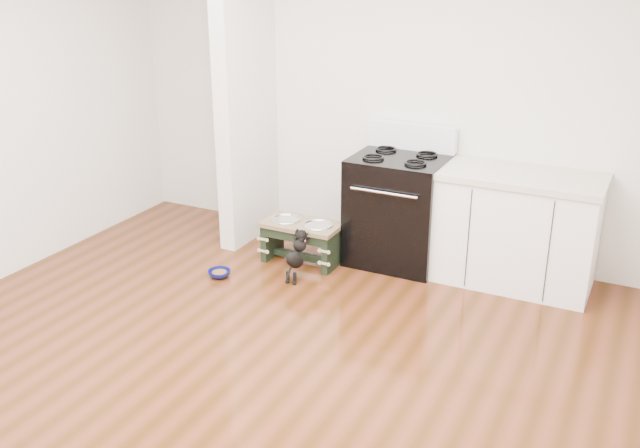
# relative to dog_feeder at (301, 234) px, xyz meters

# --- Properties ---
(ground) EXTENTS (5.00, 5.00, 0.00)m
(ground) POSITION_rel_dog_feeder_xyz_m (0.46, -1.76, -0.26)
(ground) COLOR #41210B
(ground) RESTS_ON ground
(room_shell) EXTENTS (5.00, 5.00, 5.00)m
(room_shell) POSITION_rel_dog_feeder_xyz_m (0.46, -1.76, 1.36)
(room_shell) COLOR silver
(room_shell) RESTS_ON ground
(partition_wall) EXTENTS (0.15, 0.80, 2.70)m
(partition_wall) POSITION_rel_dog_feeder_xyz_m (-0.72, 0.34, 1.09)
(partition_wall) COLOR silver
(partition_wall) RESTS_ON ground
(oven_range) EXTENTS (0.76, 0.69, 1.14)m
(oven_range) POSITION_rel_dog_feeder_xyz_m (0.71, 0.40, 0.22)
(oven_range) COLOR black
(oven_range) RESTS_ON ground
(cabinet_run) EXTENTS (1.24, 0.64, 0.91)m
(cabinet_run) POSITION_rel_dog_feeder_xyz_m (1.69, 0.42, 0.20)
(cabinet_run) COLOR white
(cabinet_run) RESTS_ON ground
(dog_feeder) EXTENTS (0.66, 0.35, 0.38)m
(dog_feeder) POSITION_rel_dog_feeder_xyz_m (0.00, 0.00, 0.00)
(dog_feeder) COLOR black
(dog_feeder) RESTS_ON ground
(puppy) EXTENTS (0.12, 0.34, 0.40)m
(puppy) POSITION_rel_dog_feeder_xyz_m (0.12, -0.30, -0.04)
(puppy) COLOR black
(puppy) RESTS_ON ground
(floor_bowl) EXTENTS (0.21, 0.21, 0.06)m
(floor_bowl) POSITION_rel_dog_feeder_xyz_m (-0.47, -0.56, -0.23)
(floor_bowl) COLOR #0C0F56
(floor_bowl) RESTS_ON ground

